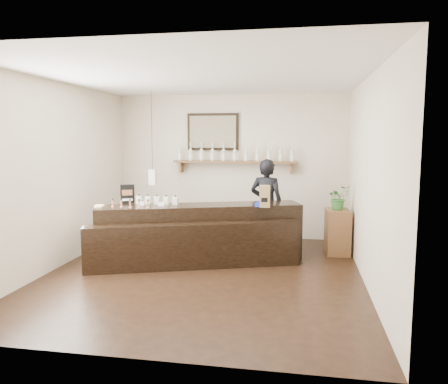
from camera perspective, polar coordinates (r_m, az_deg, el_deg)
The scene contains 10 objects.
ground at distance 6.45m, azimuth -2.71°, elevation -10.64°, with size 5.00×5.00×0.00m, color black.
room_shell at distance 6.15m, azimuth -2.81°, elevation 4.65°, with size 5.00×5.00×5.00m.
back_wall_decor at distance 8.51m, azimuth -0.28°, elevation 5.71°, with size 2.66×0.96×1.69m.
counter at distance 6.94m, azimuth -3.43°, elevation -5.74°, with size 3.24×1.89×1.06m.
promo_sign at distance 7.21m, azimuth -12.50°, elevation -0.28°, with size 0.21×0.11×0.31m.
paper_bag at distance 6.72m, azimuth 5.34°, elevation -0.57°, with size 0.17×0.14×0.34m.
tape_dispenser at distance 6.76m, azimuth 4.56°, elevation -1.63°, with size 0.12×0.07×0.10m.
side_cabinet at distance 7.68m, azimuth 14.59°, elevation -5.03°, with size 0.42×0.55×0.76m.
potted_plant at distance 7.59m, azimuth 14.73°, elevation -0.71°, with size 0.37×0.32×0.41m, color #2F6F2C.
shopkeeper at distance 7.64m, azimuth 5.58°, elevation -0.88°, with size 0.66×0.43×1.82m, color black.
Camera 1 is at (1.36, -5.99, 1.97)m, focal length 35.00 mm.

